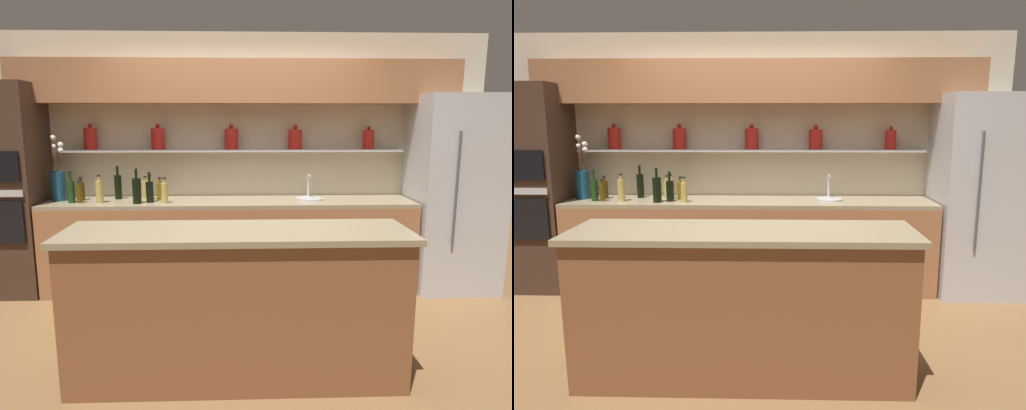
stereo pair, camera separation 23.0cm
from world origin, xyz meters
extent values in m
plane|color=brown|center=(0.00, 0.00, 0.00)|extent=(12.00, 12.00, 0.00)
cube|color=beige|center=(0.00, 1.60, 1.30)|extent=(5.20, 0.10, 2.60)
cube|color=#B7B7BC|center=(-0.08, 1.46, 1.41)|extent=(3.58, 0.18, 0.02)
cylinder|color=#AD1E19|center=(-1.50, 1.45, 1.53)|extent=(0.13, 0.13, 0.22)
sphere|color=#AD1E19|center=(-1.50, 1.45, 1.66)|extent=(0.04, 0.04, 0.04)
cylinder|color=#AD1E19|center=(-0.81, 1.45, 1.53)|extent=(0.14, 0.14, 0.21)
sphere|color=#AD1E19|center=(-0.81, 1.45, 1.66)|extent=(0.05, 0.05, 0.05)
cylinder|color=#AD1E19|center=(-0.06, 1.45, 1.53)|extent=(0.14, 0.14, 0.21)
sphere|color=#AD1E19|center=(-0.06, 1.45, 1.66)|extent=(0.05, 0.05, 0.05)
cylinder|color=#AD1E19|center=(0.60, 1.45, 1.52)|extent=(0.14, 0.14, 0.20)
sphere|color=#AD1E19|center=(0.60, 1.45, 1.65)|extent=(0.05, 0.05, 0.05)
cylinder|color=#AD1E19|center=(1.37, 1.45, 1.52)|extent=(0.11, 0.11, 0.20)
sphere|color=#AD1E19|center=(1.37, 1.45, 1.64)|extent=(0.04, 0.04, 0.04)
cube|color=#99603D|center=(0.00, 1.38, 2.09)|extent=(4.42, 0.34, 0.42)
cube|color=#99603D|center=(-0.08, 1.24, 0.44)|extent=(3.68, 0.62, 0.88)
cube|color=gray|center=(-0.08, 1.24, 0.90)|extent=(3.68, 0.62, 0.04)
cube|color=brown|center=(0.00, -0.46, 0.49)|extent=(2.17, 0.55, 0.98)
cube|color=gray|center=(0.00, -0.46, 1.00)|extent=(2.23, 0.61, 0.04)
cube|color=#B7B7BC|center=(2.19, 1.20, 0.98)|extent=(0.82, 0.70, 1.96)
cylinder|color=#4C4C51|center=(2.04, 0.83, 1.08)|extent=(0.02, 0.02, 1.08)
cube|color=#3D281E|center=(-2.27, 1.24, 1.03)|extent=(0.66, 0.62, 2.07)
cylinder|color=navy|center=(-1.80, 1.29, 1.07)|extent=(0.14, 0.14, 0.29)
cylinder|color=#4C3319|center=(-1.80, 1.30, 1.38)|extent=(0.07, 0.05, 0.33)
sphere|color=silver|center=(-1.83, 1.33, 1.55)|extent=(0.06, 0.06, 0.06)
cylinder|color=#4C3319|center=(-1.77, 1.27, 1.35)|extent=(0.02, 0.02, 0.27)
sphere|color=silver|center=(-1.73, 1.25, 1.48)|extent=(0.05, 0.05, 0.05)
cylinder|color=#4C3319|center=(-1.79, 1.25, 1.34)|extent=(0.04, 0.01, 0.25)
sphere|color=silver|center=(-1.78, 1.22, 1.47)|extent=(0.04, 0.04, 0.04)
cylinder|color=#4C3319|center=(-1.79, 1.29, 1.32)|extent=(0.04, 0.05, 0.20)
sphere|color=silver|center=(-1.76, 1.32, 1.42)|extent=(0.06, 0.06, 0.06)
cylinder|color=#B7B7BC|center=(0.73, 1.24, 0.93)|extent=(0.27, 0.27, 0.02)
cylinder|color=#B7B7BC|center=(0.73, 1.34, 1.05)|extent=(0.02, 0.02, 0.22)
cylinder|color=#B7B7BC|center=(0.73, 1.28, 1.16)|extent=(0.02, 0.12, 0.02)
cylinder|color=black|center=(-0.97, 1.09, 1.04)|extent=(0.08, 0.08, 0.25)
cylinder|color=black|center=(-0.97, 1.09, 1.21)|extent=(0.02, 0.02, 0.08)
cylinder|color=black|center=(-0.97, 1.09, 1.25)|extent=(0.03, 0.03, 0.01)
cylinder|color=tan|center=(-1.35, 1.14, 1.03)|extent=(0.07, 0.07, 0.22)
cylinder|color=tan|center=(-1.35, 1.14, 1.16)|extent=(0.03, 0.03, 0.04)
cylinder|color=black|center=(-1.35, 1.14, 1.19)|extent=(0.03, 0.03, 0.01)
cylinder|color=black|center=(-0.86, 1.15, 1.02)|extent=(0.07, 0.07, 0.20)
cylinder|color=black|center=(-0.86, 1.15, 1.16)|extent=(0.02, 0.02, 0.08)
cylinder|color=black|center=(-0.86, 1.15, 1.21)|extent=(0.03, 0.03, 0.01)
cylinder|color=tan|center=(-0.95, 1.38, 1.01)|extent=(0.07, 0.07, 0.17)
cylinder|color=tan|center=(-0.95, 1.38, 1.12)|extent=(0.03, 0.03, 0.04)
cylinder|color=black|center=(-0.95, 1.38, 1.15)|extent=(0.03, 0.03, 0.01)
cylinder|color=tan|center=(-0.71, 1.09, 1.02)|extent=(0.06, 0.06, 0.19)
cylinder|color=tan|center=(-0.71, 1.09, 1.14)|extent=(0.03, 0.03, 0.04)
cylinder|color=black|center=(-0.71, 1.09, 1.17)|extent=(0.03, 0.03, 0.01)
cylinder|color=#4C2D0C|center=(-1.57, 1.30, 1.01)|extent=(0.07, 0.07, 0.18)
cylinder|color=#4C2D0C|center=(-1.57, 1.30, 1.12)|extent=(0.03, 0.03, 0.04)
cylinder|color=black|center=(-1.57, 1.30, 1.15)|extent=(0.03, 0.03, 0.01)
cylinder|color=tan|center=(-0.89, 1.32, 1.02)|extent=(0.07, 0.07, 0.19)
cylinder|color=tan|center=(-0.89, 1.32, 1.14)|extent=(0.03, 0.03, 0.04)
cylinder|color=black|center=(-0.89, 1.32, 1.17)|extent=(0.03, 0.03, 0.01)
cylinder|color=brown|center=(-0.79, 1.29, 1.00)|extent=(0.06, 0.06, 0.17)
cylinder|color=brown|center=(-0.79, 1.29, 1.11)|extent=(0.03, 0.03, 0.05)
cylinder|color=black|center=(-0.79, 1.29, 1.14)|extent=(0.03, 0.03, 0.01)
cylinder|color=black|center=(-1.22, 1.36, 1.04)|extent=(0.07, 0.07, 0.25)
cylinder|color=black|center=(-1.22, 1.36, 1.21)|extent=(0.02, 0.02, 0.08)
cylinder|color=black|center=(-1.22, 1.36, 1.25)|extent=(0.03, 0.03, 0.01)
cylinder|color=#193814|center=(-1.62, 1.16, 1.03)|extent=(0.07, 0.07, 0.21)
cylinder|color=#193814|center=(-1.62, 1.16, 1.17)|extent=(0.02, 0.02, 0.08)
cylinder|color=black|center=(-1.62, 1.16, 1.22)|extent=(0.03, 0.03, 0.01)
cylinder|color=#47380A|center=(-1.54, 1.15, 1.00)|extent=(0.05, 0.05, 0.16)
cylinder|color=#47380A|center=(-1.54, 1.15, 1.10)|extent=(0.03, 0.03, 0.05)
cylinder|color=black|center=(-1.54, 1.15, 1.13)|extent=(0.03, 0.03, 0.01)
camera|label=1|loc=(0.02, -3.30, 1.70)|focal=32.00mm
camera|label=2|loc=(0.25, -3.30, 1.70)|focal=32.00mm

